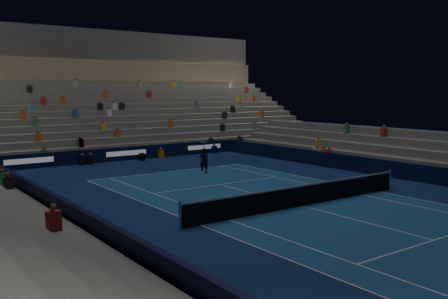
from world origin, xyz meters
TOP-DOWN VIEW (x-y plane):
  - ground at (0.00, 0.00)m, footprint 90.00×90.00m
  - court_surface at (0.00, 0.00)m, footprint 10.97×23.77m
  - sponsor_barrier_far at (0.00, 18.50)m, footprint 44.00×0.25m
  - sponsor_barrier_east at (9.70, 0.00)m, footprint 0.25×37.00m
  - sponsor_barrier_west at (-9.70, 0.00)m, footprint 0.25×37.00m
  - grandstand_main at (0.00, 27.90)m, footprint 44.00×15.20m
  - tennis_net at (0.00, 0.00)m, footprint 12.90×0.10m
  - tennis_player at (1.46, 10.17)m, footprint 0.67×0.55m
  - broadcast_camera at (0.92, 17.66)m, footprint 0.52×0.90m

SIDE VIEW (x-z plane):
  - ground at x=0.00m, z-range 0.00..0.00m
  - court_surface at x=0.00m, z-range 0.00..0.01m
  - broadcast_camera at x=0.92m, z-range 0.01..0.55m
  - sponsor_barrier_far at x=0.00m, z-range 0.00..1.00m
  - sponsor_barrier_east at x=9.70m, z-range 0.00..1.00m
  - sponsor_barrier_west at x=-9.70m, z-range 0.00..1.00m
  - tennis_net at x=0.00m, z-range -0.05..1.05m
  - tennis_player at x=1.46m, z-range 0.00..1.59m
  - grandstand_main at x=0.00m, z-range -2.22..8.98m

